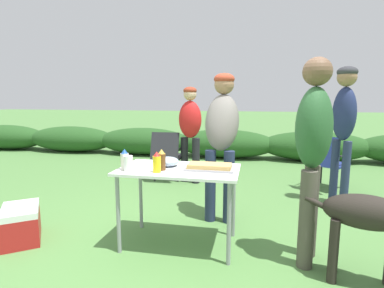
{
  "coord_description": "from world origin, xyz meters",
  "views": [
    {
      "loc": [
        0.67,
        -2.61,
        1.38
      ],
      "look_at": [
        0.01,
        0.52,
        0.89
      ],
      "focal_mm": 28.0,
      "sensor_mm": 36.0,
      "label": 1
    }
  ],
  "objects_px": {
    "standing_person_in_olive_jacket": "(313,143)",
    "standing_person_in_gray_fleece": "(190,125)",
    "paper_cup_stack": "(128,163)",
    "mayo_bottle": "(125,160)",
    "plate_stack": "(145,164)",
    "dog": "(374,219)",
    "standing_person_with_beanie": "(344,117)",
    "mixing_bowl": "(168,161)",
    "beer_bottle": "(162,160)",
    "camp_chair_near_hedge": "(326,160)",
    "folding_table": "(179,176)",
    "mustard_bottle": "(157,162)",
    "food_tray": "(210,167)",
    "camp_chair_green_behind_table": "(167,153)",
    "standing_person_in_navy_coat": "(222,129)",
    "cooler_box": "(21,224)"
  },
  "relations": [
    {
      "from": "standing_person_in_navy_coat",
      "to": "dog",
      "type": "height_order",
      "value": "standing_person_in_navy_coat"
    },
    {
      "from": "mixing_bowl",
      "to": "paper_cup_stack",
      "type": "distance_m",
      "value": 0.39
    },
    {
      "from": "mustard_bottle",
      "to": "camp_chair_green_behind_table",
      "type": "distance_m",
      "value": 2.44
    },
    {
      "from": "camp_chair_near_hedge",
      "to": "food_tray",
      "type": "bearing_deg",
      "value": -88.42
    },
    {
      "from": "paper_cup_stack",
      "to": "mayo_bottle",
      "type": "distance_m",
      "value": 0.08
    },
    {
      "from": "beer_bottle",
      "to": "dog",
      "type": "bearing_deg",
      "value": -8.32
    },
    {
      "from": "mixing_bowl",
      "to": "standing_person_with_beanie",
      "type": "distance_m",
      "value": 2.42
    },
    {
      "from": "mixing_bowl",
      "to": "camp_chair_near_hedge",
      "type": "bearing_deg",
      "value": 47.47
    },
    {
      "from": "paper_cup_stack",
      "to": "cooler_box",
      "type": "height_order",
      "value": "paper_cup_stack"
    },
    {
      "from": "plate_stack",
      "to": "mixing_bowl",
      "type": "xyz_separation_m",
      "value": [
        0.23,
        0.01,
        0.03
      ]
    },
    {
      "from": "beer_bottle",
      "to": "standing_person_with_beanie",
      "type": "relative_size",
      "value": 0.11
    },
    {
      "from": "mixing_bowl",
      "to": "standing_person_with_beanie",
      "type": "height_order",
      "value": "standing_person_with_beanie"
    },
    {
      "from": "standing_person_in_navy_coat",
      "to": "camp_chair_near_hedge",
      "type": "distance_m",
      "value": 2.08
    },
    {
      "from": "plate_stack",
      "to": "dog",
      "type": "distance_m",
      "value": 1.95
    },
    {
      "from": "mixing_bowl",
      "to": "camp_chair_near_hedge",
      "type": "height_order",
      "value": "camp_chair_near_hedge"
    },
    {
      "from": "dog",
      "to": "standing_person_in_olive_jacket",
      "type": "bearing_deg",
      "value": -109.2
    },
    {
      "from": "camp_chair_green_behind_table",
      "to": "folding_table",
      "type": "bearing_deg",
      "value": -73.52
    },
    {
      "from": "mixing_bowl",
      "to": "camp_chair_near_hedge",
      "type": "relative_size",
      "value": 0.26
    },
    {
      "from": "beer_bottle",
      "to": "standing_person_with_beanie",
      "type": "height_order",
      "value": "standing_person_with_beanie"
    },
    {
      "from": "food_tray",
      "to": "camp_chair_near_hedge",
      "type": "height_order",
      "value": "camp_chair_near_hedge"
    },
    {
      "from": "camp_chair_near_hedge",
      "to": "folding_table",
      "type": "bearing_deg",
      "value": -93.28
    },
    {
      "from": "folding_table",
      "to": "paper_cup_stack",
      "type": "relative_size",
      "value": 7.96
    },
    {
      "from": "standing_person_in_olive_jacket",
      "to": "camp_chair_near_hedge",
      "type": "height_order",
      "value": "standing_person_in_olive_jacket"
    },
    {
      "from": "camp_chair_green_behind_table",
      "to": "mayo_bottle",
      "type": "bearing_deg",
      "value": -85.74
    },
    {
      "from": "food_tray",
      "to": "standing_person_in_olive_jacket",
      "type": "distance_m",
      "value": 0.89
    },
    {
      "from": "standing_person_with_beanie",
      "to": "mixing_bowl",
      "type": "bearing_deg",
      "value": -85.8
    },
    {
      "from": "folding_table",
      "to": "plate_stack",
      "type": "height_order",
      "value": "plate_stack"
    },
    {
      "from": "cooler_box",
      "to": "standing_person_in_navy_coat",
      "type": "bearing_deg",
      "value": -99.25
    },
    {
      "from": "mixing_bowl",
      "to": "plate_stack",
      "type": "bearing_deg",
      "value": -178.66
    },
    {
      "from": "plate_stack",
      "to": "dog",
      "type": "relative_size",
      "value": 0.27
    },
    {
      "from": "standing_person_with_beanie",
      "to": "standing_person_in_navy_coat",
      "type": "bearing_deg",
      "value": -94.69
    },
    {
      "from": "mustard_bottle",
      "to": "camp_chair_near_hedge",
      "type": "distance_m",
      "value": 3.0
    },
    {
      "from": "standing_person_in_olive_jacket",
      "to": "standing_person_in_gray_fleece",
      "type": "relative_size",
      "value": 1.09
    },
    {
      "from": "paper_cup_stack",
      "to": "standing_person_in_navy_coat",
      "type": "bearing_deg",
      "value": 51.73
    },
    {
      "from": "food_tray",
      "to": "camp_chair_near_hedge",
      "type": "bearing_deg",
      "value": 55.34
    },
    {
      "from": "camp_chair_green_behind_table",
      "to": "camp_chair_near_hedge",
      "type": "bearing_deg",
      "value": -3.72
    },
    {
      "from": "beer_bottle",
      "to": "dog",
      "type": "xyz_separation_m",
      "value": [
        1.67,
        -0.24,
        -0.31
      ]
    },
    {
      "from": "food_tray",
      "to": "standing_person_with_beanie",
      "type": "xyz_separation_m",
      "value": [
        1.5,
        1.51,
        0.38
      ]
    },
    {
      "from": "food_tray",
      "to": "mayo_bottle",
      "type": "height_order",
      "value": "mayo_bottle"
    },
    {
      "from": "standing_person_in_olive_jacket",
      "to": "cooler_box",
      "type": "distance_m",
      "value": 2.8
    },
    {
      "from": "standing_person_in_navy_coat",
      "to": "paper_cup_stack",
      "type": "bearing_deg",
      "value": -126.04
    },
    {
      "from": "folding_table",
      "to": "cooler_box",
      "type": "xyz_separation_m",
      "value": [
        -1.52,
        -0.25,
        -0.49
      ]
    },
    {
      "from": "beer_bottle",
      "to": "standing_person_with_beanie",
      "type": "bearing_deg",
      "value": 39.96
    },
    {
      "from": "standing_person_in_olive_jacket",
      "to": "mayo_bottle",
      "type": "bearing_deg",
      "value": -71.21
    },
    {
      "from": "folding_table",
      "to": "standing_person_in_olive_jacket",
      "type": "bearing_deg",
      "value": -3.37
    },
    {
      "from": "mustard_bottle",
      "to": "cooler_box",
      "type": "bearing_deg",
      "value": -177.01
    },
    {
      "from": "beer_bottle",
      "to": "cooler_box",
      "type": "bearing_deg",
      "value": -173.58
    },
    {
      "from": "standing_person_in_navy_coat",
      "to": "dog",
      "type": "distance_m",
      "value": 1.7
    },
    {
      "from": "food_tray",
      "to": "beer_bottle",
      "type": "relative_size",
      "value": 2.28
    },
    {
      "from": "standing_person_with_beanie",
      "to": "dog",
      "type": "xyz_separation_m",
      "value": [
        -0.25,
        -1.85,
        -0.62
      ]
    }
  ]
}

